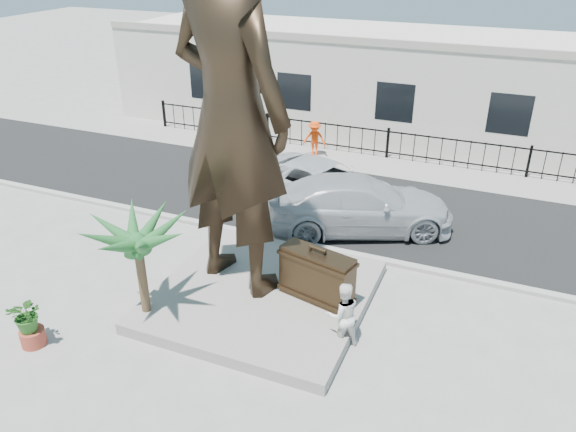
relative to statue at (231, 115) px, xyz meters
name	(u,v)px	position (x,y,z in m)	size (l,w,h in m)	color
ground	(255,339)	(1.34, -1.80, -4.75)	(100.00, 100.00, 0.00)	#9E9991
street	(354,203)	(1.34, 6.20, -4.75)	(40.00, 7.00, 0.01)	black
curb	(320,248)	(1.34, 2.70, -4.69)	(40.00, 0.25, 0.12)	#A5A399
far_sidewalk	(382,164)	(1.34, 10.20, -4.74)	(40.00, 2.50, 0.02)	#9E9991
plinth	(263,295)	(0.84, -0.30, -4.60)	(5.20, 5.20, 0.30)	gray
fence	(388,144)	(1.34, 11.00, -4.15)	(22.00, 0.10, 1.20)	black
building	(412,84)	(1.34, 15.20, -2.55)	(28.00, 7.00, 4.40)	silver
statue	(231,115)	(0.00, 0.00, 0.00)	(3.25, 2.13, 8.91)	black
suitcase	(317,276)	(2.23, -0.09, -3.79)	(1.87, 0.60, 1.32)	#322315
tourist	(343,315)	(3.24, -1.14, -3.95)	(0.78, 0.61, 1.60)	white
car_white	(324,186)	(0.46, 5.50, -3.96)	(2.59, 5.62, 1.56)	silver
car_silver	(359,204)	(2.00, 4.42, -3.89)	(2.40, 5.90, 1.71)	#B8BABD
worker	(314,139)	(-1.55, 10.03, -3.98)	(0.97, 0.56, 1.50)	#FF480D
palm_tree	(148,320)	(-1.41, -2.14, -4.75)	(1.80, 1.80, 3.20)	#205926
planter	(33,337)	(-3.29, -3.90, -4.55)	(0.56, 0.56, 0.40)	#A33D2B
shrub	(27,315)	(-3.29, -3.90, -3.92)	(0.78, 0.67, 0.86)	#29601F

